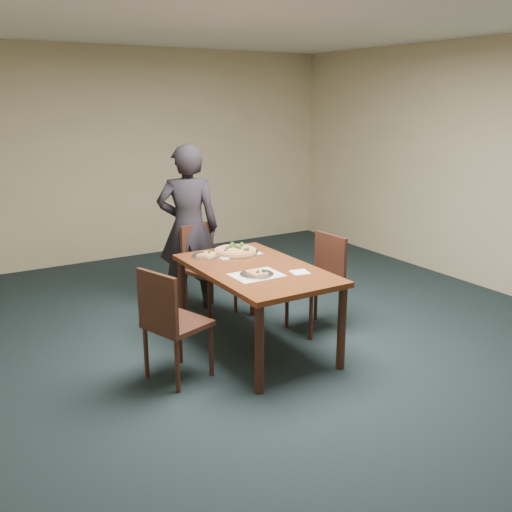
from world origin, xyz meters
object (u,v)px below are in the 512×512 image
pizza_pan (235,250)px  slice_plate_near (257,274)px  dining_table (256,278)px  chair_left (170,319)px  diner (188,228)px  slice_plate_far (207,255)px  chair_right (321,277)px  chair_far (205,263)px

pizza_pan → slice_plate_near: size_ratio=1.53×
dining_table → chair_left: size_ratio=1.65×
chair_left → pizza_pan: bearing=-73.8°
diner → pizza_pan: (0.13, -0.75, -0.08)m
slice_plate_near → slice_plate_far: slice_plate_near is taller
chair_right → slice_plate_far: bearing=-117.4°
slice_plate_far → chair_far: bearing=66.1°
dining_table → slice_plate_far: slice_plate_far is taller
chair_far → chair_left: (-0.91, -1.23, 0.00)m
dining_table → chair_right: 0.79m
chair_left → pizza_pan: 1.19m
dining_table → pizza_pan: size_ratio=3.50×
chair_right → dining_table: bearing=-86.4°
dining_table → pizza_pan: bearing=80.8°
chair_left → diner: (0.82, 1.42, 0.34)m
dining_table → pizza_pan: 0.52m
diner → slice_plate_far: 0.74m
dining_table → chair_far: chair_far is taller
dining_table → slice_plate_far: size_ratio=5.36×
diner → slice_plate_near: bearing=112.3°
dining_table → chair_right: chair_right is taller
diner → slice_plate_near: 1.45m
chair_right → chair_left: bearing=-84.2°
pizza_pan → slice_plate_near: (-0.19, -0.70, -0.01)m
chair_far → diner: 0.40m
chair_far → chair_left: same height
chair_right → diner: (-0.82, 1.16, 0.34)m
chair_right → diner: size_ratio=0.53×
pizza_pan → slice_plate_near: bearing=-105.3°
pizza_pan → chair_far: bearing=94.6°
chair_right → pizza_pan: bearing=-123.9°
chair_left → slice_plate_far: size_ratio=3.25×
diner → slice_plate_far: (-0.15, -0.72, -0.10)m
diner → chair_right: bearing=149.8°
dining_table → diner: 1.27m
chair_far → chair_right: 1.22m
chair_left → chair_right: 1.66m
chair_right → diner: bearing=-147.8°
chair_far → chair_left: size_ratio=1.00×
diner → slice_plate_near: (-0.06, -1.45, -0.09)m
chair_right → slice_plate_near: size_ratio=3.25×
pizza_pan → diner: bearing=100.0°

